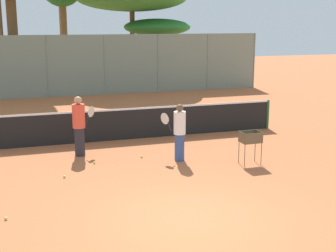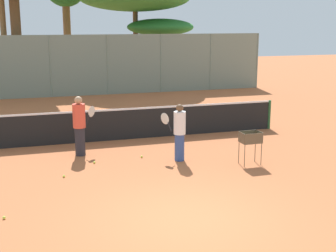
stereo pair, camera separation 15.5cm
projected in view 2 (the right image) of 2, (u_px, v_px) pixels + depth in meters
name	position (u px, v px, depth m)	size (l,w,h in m)	color
ground_plane	(186.00, 220.00, 9.41)	(80.00, 80.00, 0.00)	#B26038
tennis_net	(118.00, 124.00, 15.63)	(11.49, 0.10, 1.07)	#26592D
back_fence	(79.00, 66.00, 24.80)	(21.13, 0.08, 3.23)	gray
tree_4	(160.00, 29.00, 28.47)	(4.06, 4.06, 4.08)	brown
player_white_outfit	(179.00, 132.00, 13.27)	(0.60, 0.77, 1.64)	#334C8C
player_red_cap	(80.00, 125.00, 13.77)	(0.77, 0.67, 1.78)	#26262D
ball_cart	(250.00, 140.00, 12.93)	(0.56, 0.41, 0.93)	brown
tennis_ball_0	(242.00, 142.00, 15.38)	(0.07, 0.07, 0.07)	#D1E54C
tennis_ball_1	(64.00, 176.00, 11.97)	(0.07, 0.07, 0.07)	#D1E54C
tennis_ball_2	(142.00, 157.00, 13.69)	(0.07, 0.07, 0.07)	#D1E54C
tennis_ball_3	(94.00, 162.00, 13.13)	(0.07, 0.07, 0.07)	#D1E54C
tennis_ball_4	(4.00, 218.00, 9.44)	(0.07, 0.07, 0.07)	#D1E54C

